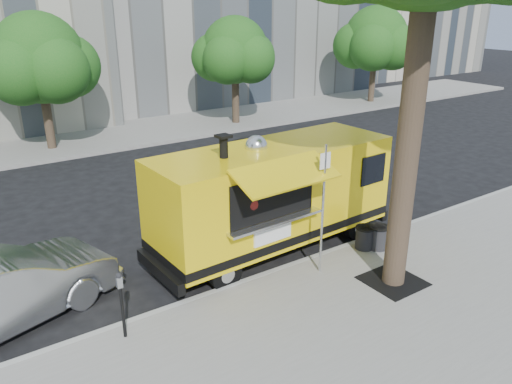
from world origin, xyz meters
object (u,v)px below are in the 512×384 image
at_px(far_tree_b, 39,58).
at_px(trash_bin_left, 365,237).
at_px(parking_meter, 121,298).
at_px(trash_bin_right, 378,237).
at_px(far_tree_c, 235,50).
at_px(food_truck, 273,195).
at_px(far_tree_d, 376,39).
at_px(sign_post, 323,203).

distance_m(far_tree_b, trash_bin_left, 15.01).
bearing_deg(parking_meter, trash_bin_right, -1.24).
bearing_deg(far_tree_b, parking_meter, -98.10).
bearing_deg(trash_bin_right, far_tree_b, 107.59).
distance_m(far_tree_c, food_truck, 14.05).
bearing_deg(far_tree_c, far_tree_d, 1.15).
bearing_deg(trash_bin_right, parking_meter, 178.76).
bearing_deg(trash_bin_right, far_tree_c, 72.05).
distance_m(parking_meter, trash_bin_left, 6.25).
relative_size(far_tree_c, far_tree_d, 0.92).
xyz_separation_m(far_tree_d, sign_post, (-16.45, -14.15, -2.04)).
bearing_deg(food_truck, trash_bin_right, -41.67).
xyz_separation_m(far_tree_c, trash_bin_right, (-4.50, -13.89, -3.25)).
height_order(far_tree_c, trash_bin_left, far_tree_c).
height_order(food_truck, trash_bin_left, food_truck).
height_order(sign_post, trash_bin_right, sign_post).
bearing_deg(trash_bin_left, sign_post, -171.51).
height_order(parking_meter, trash_bin_left, parking_meter).
distance_m(far_tree_c, trash_bin_right, 14.96).
xyz_separation_m(far_tree_b, far_tree_c, (9.00, -0.30, -0.12)).
relative_size(parking_meter, food_truck, 0.20).
height_order(far_tree_b, trash_bin_right, far_tree_b).
height_order(far_tree_c, parking_meter, far_tree_c).
relative_size(far_tree_c, sign_post, 1.74).
bearing_deg(sign_post, trash_bin_right, 1.73).
height_order(far_tree_b, sign_post, far_tree_b).
relative_size(far_tree_c, food_truck, 0.79).
xyz_separation_m(far_tree_d, trash_bin_left, (-14.78, -13.90, -3.43)).
distance_m(far_tree_d, parking_meter, 25.38).
bearing_deg(food_truck, far_tree_c, 59.25).
bearing_deg(far_tree_d, parking_meter, -146.40).
xyz_separation_m(far_tree_b, far_tree_d, (19.00, -0.10, 0.06)).
distance_m(far_tree_c, trash_bin_left, 14.87).
relative_size(trash_bin_left, trash_bin_right, 0.96).
distance_m(far_tree_b, sign_post, 14.61).
relative_size(sign_post, trash_bin_right, 4.99).
relative_size(food_truck, trash_bin_right, 10.94).
bearing_deg(far_tree_b, far_tree_c, -1.91).
bearing_deg(sign_post, trash_bin_left, 8.49).
xyz_separation_m(trash_bin_left, trash_bin_right, (0.28, -0.19, 0.01)).
height_order(far_tree_b, far_tree_c, far_tree_b).
distance_m(far_tree_d, trash_bin_left, 20.57).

